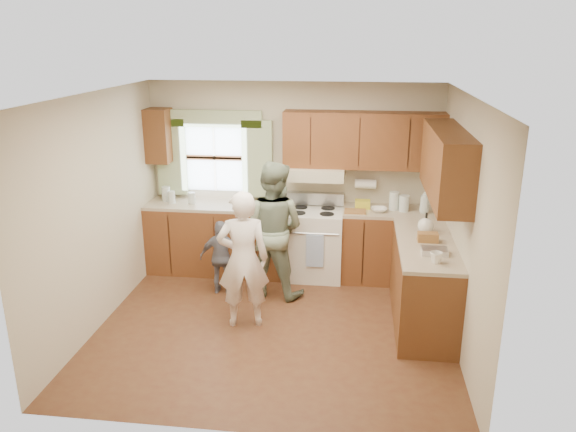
# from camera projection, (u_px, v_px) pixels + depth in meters

# --- Properties ---
(room) EXTENTS (3.80, 3.80, 3.80)m
(room) POSITION_uv_depth(u_px,v_px,m) (274.00, 218.00, 5.78)
(room) COLOR #502819
(room) RESTS_ON ground
(kitchen_fixtures) EXTENTS (3.80, 2.25, 2.15)m
(kitchen_fixtures) POSITION_uv_depth(u_px,v_px,m) (337.00, 225.00, 6.85)
(kitchen_fixtures) COLOR #45230E
(kitchen_fixtures) RESTS_ON ground
(stove) EXTENTS (0.76, 0.67, 1.07)m
(stove) POSITION_uv_depth(u_px,v_px,m) (313.00, 242.00, 7.34)
(stove) COLOR silver
(stove) RESTS_ON ground
(woman_left) EXTENTS (0.62, 0.47, 1.52)m
(woman_left) POSITION_uv_depth(u_px,v_px,m) (243.00, 259.00, 6.00)
(woman_left) COLOR white
(woman_left) RESTS_ON ground
(woman_right) EXTENTS (0.95, 0.83, 1.66)m
(woman_right) POSITION_uv_depth(u_px,v_px,m) (273.00, 229.00, 6.73)
(woman_right) COLOR #203928
(woman_right) RESTS_ON ground
(child) EXTENTS (0.55, 0.25, 0.93)m
(child) POSITION_uv_depth(u_px,v_px,m) (222.00, 257.00, 6.85)
(child) COLOR slate
(child) RESTS_ON ground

